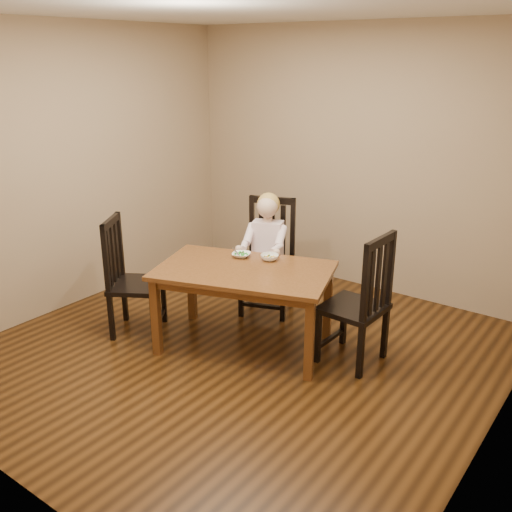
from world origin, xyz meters
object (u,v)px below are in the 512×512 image
Objects in this scene: dining_table at (244,278)px; chair_left at (130,279)px; chair_child at (268,258)px; toddler at (267,243)px; chair_right at (360,303)px; bowl_veg at (270,257)px; bowl_peas at (241,255)px.

chair_left is (-0.99, -0.37, -0.12)m from dining_table.
chair_child is 0.18m from toddler.
chair_right is (1.90, 0.70, 0.02)m from chair_left.
toddler reaches higher than bowl_veg.
bowl_peas is at bearing 132.30° from dining_table.
chair_left is 6.80× the size of bowl_veg.
chair_child reaches higher than chair_left.
toddler is (0.73, 1.07, 0.19)m from chair_left.
dining_table is at bearing 78.78° from chair_left.
toddler is (0.02, -0.05, 0.17)m from chair_child.
chair_child reaches higher than toddler.
dining_table is 0.30m from bowl_peas.
bowl_veg is (-0.86, -0.03, 0.21)m from chair_right.
bowl_veg is at bearing 94.42° from chair_right.
chair_child is 1.26m from chair_right.
chair_left is at bearing 34.72° from toddler.
dining_table is 1.07m from chair_left.
bowl_veg is at bearing 90.77° from chair_left.
chair_right reaches higher than bowl_peas.
toddler is at bearing 74.57° from chair_right.
chair_child reaches higher than bowl_peas.
chair_right is 7.08× the size of bowl_veg.
chair_right is 1.13m from bowl_peas.
chair_left is 1.02m from bowl_peas.
toddler is at bearing 110.44° from dining_table.
toddler is 0.50m from bowl_peas.
chair_right is at bearing 78.44° from chair_left.
chair_left is 1.66× the size of toddler.
dining_table is 0.81m from chair_child.
bowl_peas is (-0.19, 0.21, 0.10)m from dining_table.
toddler is at bearing 113.91° from chair_left.
bowl_peas is at bearing -160.89° from bowl_veg.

